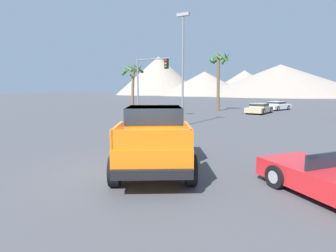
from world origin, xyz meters
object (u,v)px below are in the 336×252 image
palm_tree_tall (133,75)px  palm_tree_leaning (219,67)px  parked_car_tan (259,108)px  traffic_light_main (150,75)px  street_lamp_post (183,60)px  orange_pickup_truck (154,134)px  parked_car_white (277,106)px

palm_tree_tall → palm_tree_leaning: (10.05, 3.88, 0.88)m
parked_car_tan → palm_tree_tall: (-15.15, -2.43, 3.93)m
traffic_light_main → street_lamp_post: street_lamp_post is taller
orange_pickup_truck → palm_tree_leaning: (-4.93, 24.42, 4.26)m
parked_car_white → palm_tree_leaning: palm_tree_leaning is taller
parked_car_white → traffic_light_main: (-10.24, -14.76, 3.43)m
palm_tree_leaning → parked_car_white: bearing=36.7°
palm_tree_tall → traffic_light_main: bearing=-44.7°
traffic_light_main → palm_tree_tall: 8.72m
parked_car_tan → street_lamp_post: (-3.50, -13.10, 4.12)m
traffic_light_main → palm_tree_leaning: (3.86, 10.01, 1.39)m
street_lamp_post → orange_pickup_truck: bearing=-71.3°
parked_car_white → street_lamp_post: (-4.78, -19.31, 4.13)m
parked_car_white → street_lamp_post: size_ratio=0.59×
orange_pickup_truck → palm_tree_leaning: bearing=72.5°
orange_pickup_truck → traffic_light_main: 17.12m
traffic_light_main → palm_tree_tall: size_ratio=0.97×
parked_car_white → palm_tree_tall: bearing=-127.9°
parked_car_white → parked_car_tan: bearing=-77.3°
street_lamp_post → palm_tree_leaning: 14.66m
parked_car_tan → parked_car_white: parked_car_tan is taller
traffic_light_main → palm_tree_leaning: size_ratio=0.79×
parked_car_white → palm_tree_tall: size_ratio=0.78×
palm_tree_tall → palm_tree_leaning: bearing=21.1°
street_lamp_post → palm_tree_leaning: bearing=96.3°
orange_pickup_truck → parked_car_tan: size_ratio=1.11×
parked_car_white → orange_pickup_truck: bearing=-68.5°
parked_car_tan → parked_car_white: 6.34m
parked_car_tan → palm_tree_tall: palm_tree_tall is taller
parked_car_tan → palm_tree_leaning: 7.16m
orange_pickup_truck → parked_car_white: bearing=58.3°
parked_car_tan → palm_tree_leaning: (-5.10, 1.46, 4.81)m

